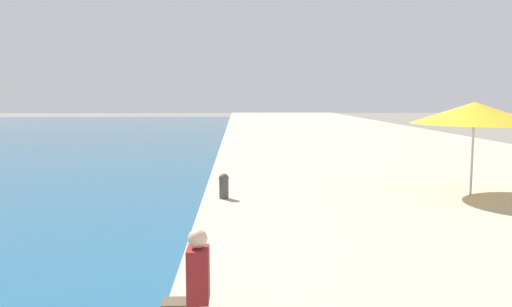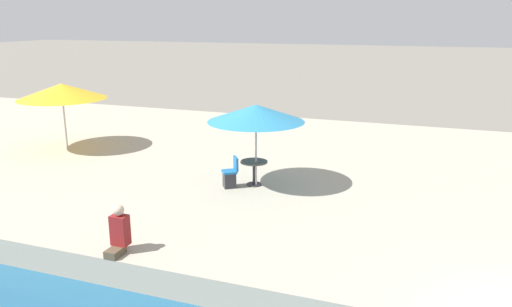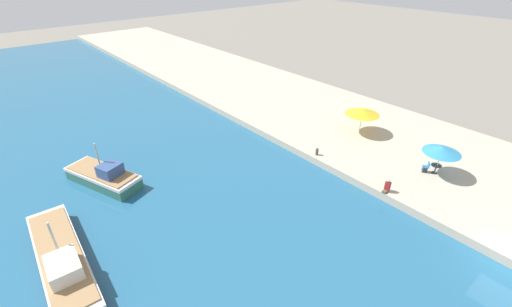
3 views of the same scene
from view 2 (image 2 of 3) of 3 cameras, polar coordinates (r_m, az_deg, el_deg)
cafe_umbrella_pink at (r=14.24m, az=0.00°, el=4.63°), size 2.80×2.80×2.44m
cafe_umbrella_white at (r=19.96m, az=-21.32°, el=6.64°), size 3.24×3.24×2.47m
cafe_table at (r=14.73m, az=-0.23°, el=-1.65°), size 0.80×0.80×0.74m
cafe_chair_left at (r=14.62m, az=-2.96°, el=-2.66°), size 0.58×0.58×0.91m
person_at_quay at (r=10.99m, az=-15.40°, el=-8.62°), size 0.57×0.36×1.05m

